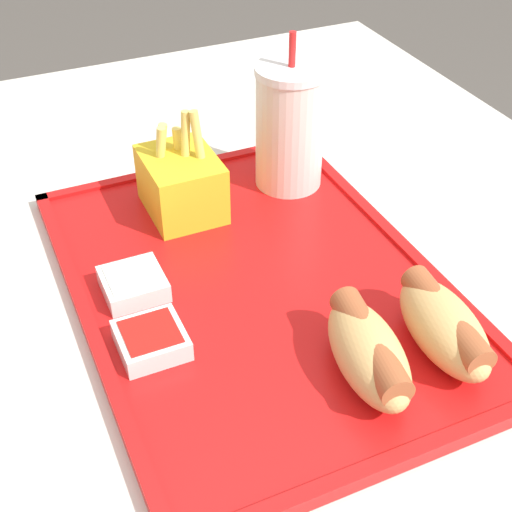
# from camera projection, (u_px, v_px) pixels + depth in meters

# --- Properties ---
(food_tray) EXTENTS (0.44, 0.32, 0.01)m
(food_tray) POSITION_uv_depth(u_px,v_px,m) (256.00, 286.00, 0.65)
(food_tray) COLOR red
(food_tray) RESTS_ON dining_table
(soda_cup) EXTENTS (0.07, 0.07, 0.17)m
(soda_cup) POSITION_uv_depth(u_px,v_px,m) (290.00, 127.00, 0.74)
(soda_cup) COLOR silver
(soda_cup) RESTS_ON food_tray
(hot_dog_far) EXTENTS (0.12, 0.06, 0.05)m
(hot_dog_far) POSITION_uv_depth(u_px,v_px,m) (444.00, 325.00, 0.57)
(hot_dog_far) COLOR tan
(hot_dog_far) RESTS_ON food_tray
(hot_dog_near) EXTENTS (0.12, 0.07, 0.05)m
(hot_dog_near) POSITION_uv_depth(u_px,v_px,m) (368.00, 351.00, 0.54)
(hot_dog_near) COLOR tan
(hot_dog_near) RESTS_ON food_tray
(fries_carton) EXTENTS (0.09, 0.07, 0.11)m
(fries_carton) POSITION_uv_depth(u_px,v_px,m) (181.00, 182.00, 0.72)
(fries_carton) COLOR gold
(fries_carton) RESTS_ON food_tray
(sauce_cup_mayo) EXTENTS (0.05, 0.05, 0.02)m
(sauce_cup_mayo) POSITION_uv_depth(u_px,v_px,m) (133.00, 283.00, 0.63)
(sauce_cup_mayo) COLOR silver
(sauce_cup_mayo) RESTS_ON food_tray
(sauce_cup_ketchup) EXTENTS (0.05, 0.05, 0.02)m
(sauce_cup_ketchup) POSITION_uv_depth(u_px,v_px,m) (151.00, 340.00, 0.58)
(sauce_cup_ketchup) COLOR silver
(sauce_cup_ketchup) RESTS_ON food_tray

